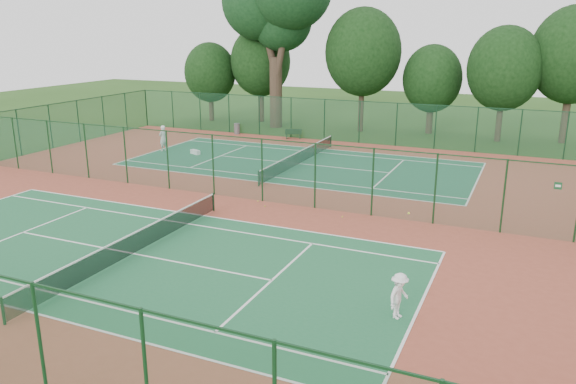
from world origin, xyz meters
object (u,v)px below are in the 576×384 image
Objects in this scene: bench at (293,134)px; kit_bag at (195,152)px; player_near at (399,296)px; trash_bin at (237,129)px; big_tree at (277,1)px; player_far at (163,138)px.

kit_bag is at bearing -141.23° from bench.
player_near is 34.65m from trash_bin.
player_near is 1.06× the size of bench.
bench is at bearing 45.82° from player_near.
player_near is 31.42m from bench.
player_near is 39.38m from big_tree.
player_near reaches higher than trash_bin.
big_tree is (0.46, 13.89, 11.45)m from kit_bag.
trash_bin is at bearing 120.75° from kit_bag.
kit_bag is 0.05× the size of big_tree.
player_far is 0.12× the size of big_tree.
big_tree is at bearing 110.63° from kit_bag.
kit_bag is 18.00m from big_tree.
player_near is 1.81× the size of kit_bag.
kit_bag is at bearing 63.02° from player_near.
kit_bag is (-19.85, 18.63, -0.63)m from player_near.
trash_bin is 12.35m from big_tree.
player_far reaches higher than kit_bag.
bench is at bearing -53.39° from big_tree.
bench is 9.71m from kit_bag.
trash_bin is (1.64, 8.79, -0.52)m from player_far.
player_far is at bearing 66.85° from player_near.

